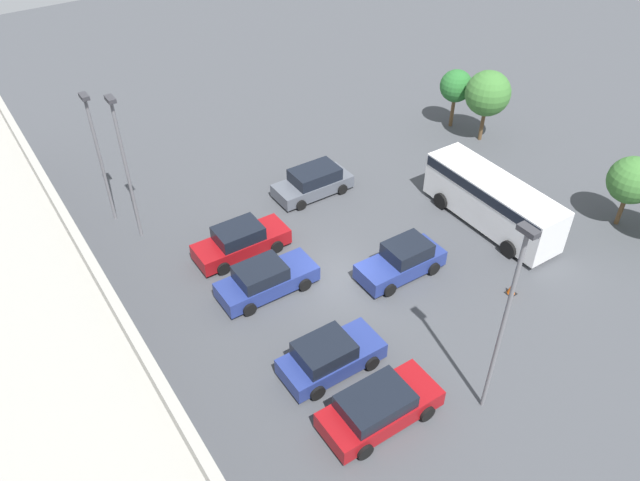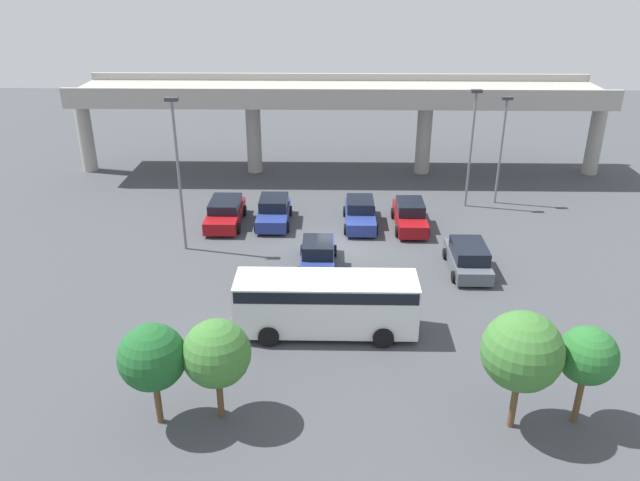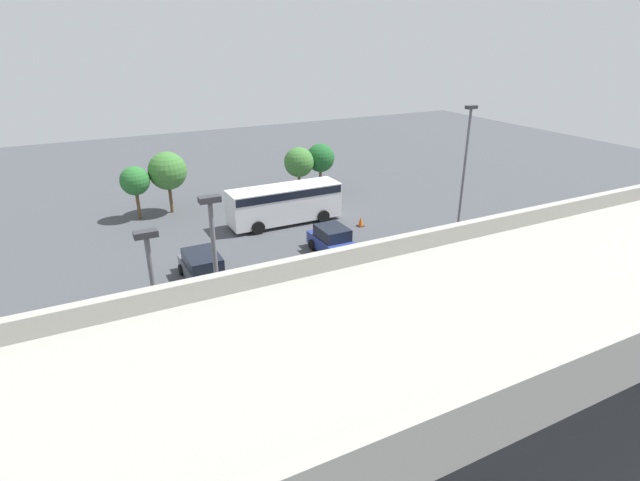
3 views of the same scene
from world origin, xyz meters
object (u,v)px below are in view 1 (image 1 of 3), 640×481
at_px(parked_car_5, 313,182).
at_px(tree_front_right, 488,93).
at_px(traffic_cone, 512,288).
at_px(lamp_post_mid_lot, 98,149).
at_px(parked_car_0, 379,407).
at_px(parked_car_4, 241,241).
at_px(parked_car_1, 330,356).
at_px(parked_car_2, 402,261).
at_px(lamp_post_near_aisle, 124,160).
at_px(shuttle_bus, 493,199).
at_px(parked_car_3, 266,279).
at_px(tree_front_centre, 632,180).
at_px(lamp_post_by_overpass, 506,313).
at_px(tree_front_far_right, 456,86).

relative_size(parked_car_5, tree_front_right, 0.97).
bearing_deg(traffic_cone, lamp_post_mid_lot, 40.22).
relative_size(parked_car_0, parked_car_4, 0.98).
height_order(parked_car_1, traffic_cone, parked_car_1).
relative_size(parked_car_4, tree_front_right, 1.04).
height_order(parked_car_2, lamp_post_near_aisle, lamp_post_near_aisle).
height_order(parked_car_4, lamp_post_near_aisle, lamp_post_near_aisle).
distance_m(parked_car_1, parked_car_2, 6.91).
height_order(parked_car_1, shuttle_bus, shuttle_bus).
bearing_deg(parked_car_4, parked_car_1, -93.11).
xyz_separation_m(parked_car_2, lamp_post_near_aisle, (9.85, 9.49, 3.84)).
height_order(tree_front_right, traffic_cone, tree_front_right).
bearing_deg(parked_car_3, tree_front_centre, -17.63).
relative_size(shuttle_bus, lamp_post_mid_lot, 1.10).
distance_m(parked_car_0, tree_front_centre, 18.58).
relative_size(lamp_post_near_aisle, tree_front_right, 1.70).
bearing_deg(lamp_post_by_overpass, parked_car_0, 65.59).
xyz_separation_m(lamp_post_by_overpass, tree_front_far_right, (17.45, -14.46, -2.25)).
xyz_separation_m(parked_car_0, lamp_post_near_aisle, (15.88, 3.42, 3.88)).
distance_m(parked_car_1, lamp_post_by_overpass, 7.60).
bearing_deg(shuttle_bus, parked_car_1, -74.63).
xyz_separation_m(parked_car_0, tree_front_far_right, (15.72, -18.28, 2.10)).
bearing_deg(lamp_post_mid_lot, parked_car_3, -157.04).
distance_m(tree_front_right, traffic_cone, 14.79).
bearing_deg(parked_car_3, shuttle_bus, -9.08).
height_order(parked_car_5, tree_front_right, tree_front_right).
height_order(parked_car_1, lamp_post_by_overpass, lamp_post_by_overpass).
bearing_deg(parked_car_0, tree_front_centre, 8.50).
relative_size(parked_car_1, parked_car_4, 0.90).
bearing_deg(shuttle_bus, lamp_post_by_overpass, -46.36).
distance_m(parked_car_1, parked_car_5, 12.79).
relative_size(parked_car_3, lamp_post_near_aisle, 0.60).
bearing_deg(parked_car_1, lamp_post_mid_lot, 104.59).
height_order(lamp_post_near_aisle, lamp_post_mid_lot, lamp_post_near_aisle).
bearing_deg(lamp_post_by_overpass, tree_front_far_right, -39.64).
height_order(parked_car_0, tree_front_centre, tree_front_centre).
bearing_deg(parked_car_3, tree_front_far_right, 21.37).
relative_size(parked_car_5, shuttle_bus, 0.56).
distance_m(parked_car_5, lamp_post_by_overpass, 16.63).
bearing_deg(lamp_post_mid_lot, tree_front_centre, -124.43).
height_order(parked_car_0, shuttle_bus, shuttle_bus).
bearing_deg(parked_car_3, parked_car_0, -89.70).
distance_m(shuttle_bus, tree_front_far_right, 10.91).
bearing_deg(traffic_cone, tree_front_centre, -85.54).
bearing_deg(tree_front_far_right, parked_car_0, 130.70).
distance_m(lamp_post_by_overpass, tree_front_far_right, 22.77).
bearing_deg(shuttle_bus, parked_car_2, -85.42).
xyz_separation_m(parked_car_0, parked_car_4, (11.66, -0.30, 0.02)).
xyz_separation_m(lamp_post_by_overpass, traffic_cone, (3.78, -5.65, -4.77)).
relative_size(parked_car_1, traffic_cone, 6.19).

